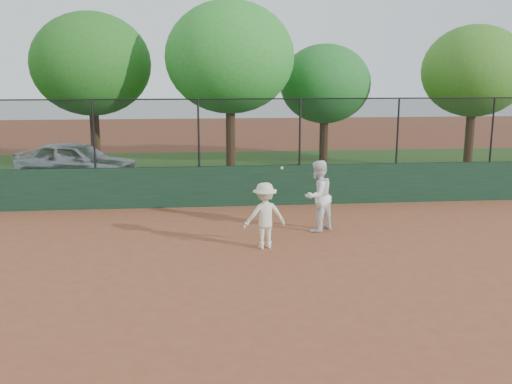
{
  "coord_description": "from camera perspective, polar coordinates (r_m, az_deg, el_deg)",
  "views": [
    {
      "loc": [
        -0.51,
        -10.72,
        3.91
      ],
      "look_at": [
        0.8,
        2.2,
        1.2
      ],
      "focal_mm": 40.0,
      "sensor_mm": 36.0,
      "label": 1
    }
  ],
  "objects": [
    {
      "name": "player_second",
      "position": [
        14.36,
        6.19,
        -0.39
      ],
      "size": [
        1.1,
        1.08,
        1.79
      ],
      "primitive_type": "imported",
      "rotation": [
        0.0,
        0.0,
        3.83
      ],
      "color": "white",
      "rests_on": "ground"
    },
    {
      "name": "ground",
      "position": [
        11.42,
        -2.91,
        -8.25
      ],
      "size": [
        80.0,
        80.0,
        0.0
      ],
      "primitive_type": "plane",
      "color": "brown",
      "rests_on": "ground"
    },
    {
      "name": "back_wall",
      "position": [
        17.05,
        -3.97,
        0.57
      ],
      "size": [
        26.0,
        0.2,
        1.2
      ],
      "primitive_type": "cube",
      "color": "#183521",
      "rests_on": "ground"
    },
    {
      "name": "tree_1",
      "position": [
        23.07,
        -16.16,
        12.16
      ],
      "size": [
        4.53,
        4.11,
        6.21
      ],
      "color": "#482F19",
      "rests_on": "ground"
    },
    {
      "name": "tree_4",
      "position": [
        24.83,
        21.0,
        11.19
      ],
      "size": [
        4.21,
        3.83,
        5.81
      ],
      "color": "#482C19",
      "rests_on": "ground"
    },
    {
      "name": "tree_3",
      "position": [
        24.16,
        6.92,
        10.66
      ],
      "size": [
        3.77,
        3.43,
        5.11
      ],
      "color": "#412915",
      "rests_on": "ground"
    },
    {
      "name": "parked_car",
      "position": [
        21.76,
        -17.53,
        2.9
      ],
      "size": [
        4.75,
        2.97,
        1.51
      ],
      "primitive_type": "imported",
      "rotation": [
        0.0,
        0.0,
        1.28
      ],
      "color": "silver",
      "rests_on": "ground"
    },
    {
      "name": "grass_strip",
      "position": [
        23.06,
        -4.45,
        2.0
      ],
      "size": [
        36.0,
        12.0,
        0.01
      ],
      "primitive_type": "cube",
      "color": "#264D18",
      "rests_on": "ground"
    },
    {
      "name": "player_main",
      "position": [
        12.89,
        0.88,
        -2.37
      ],
      "size": [
        1.06,
        0.76,
        1.93
      ],
      "color": "beige",
      "rests_on": "ground"
    },
    {
      "name": "fence_assembly",
      "position": [
        16.81,
        -4.15,
        6.04
      ],
      "size": [
        26.0,
        0.06,
        2.0
      ],
      "color": "black",
      "rests_on": "back_wall"
    },
    {
      "name": "tree_2",
      "position": [
        21.42,
        -2.63,
        13.28
      ],
      "size": [
        4.75,
        4.31,
        6.53
      ],
      "color": "#4D311B",
      "rests_on": "ground"
    }
  ]
}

